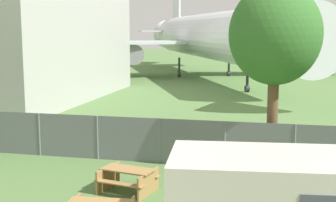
# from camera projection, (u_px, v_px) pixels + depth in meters

# --- Properties ---
(perimeter_fence) EXTENTS (56.07, 0.07, 1.78)m
(perimeter_fence) POSITION_uv_depth(u_px,v_px,m) (159.00, 141.00, 18.15)
(perimeter_fence) COLOR slate
(perimeter_fence) RESTS_ON ground
(airplane) EXTENTS (36.15, 44.91, 14.11)m
(airplane) POSITION_uv_depth(u_px,v_px,m) (208.00, 36.00, 50.50)
(airplane) COLOR white
(airplane) RESTS_ON ground
(picnic_bench_open_grass) EXTENTS (1.93, 1.71, 0.76)m
(picnic_bench_open_grass) POSITION_uv_depth(u_px,v_px,m) (128.00, 177.00, 14.98)
(picnic_bench_open_grass) COLOR #A37A47
(picnic_bench_open_grass) RESTS_ON ground
(tree_left_of_cabin) EXTENTS (3.45, 3.45, 6.89)m
(tree_left_of_cabin) POSITION_uv_depth(u_px,v_px,m) (275.00, 35.00, 17.36)
(tree_left_of_cabin) COLOR brown
(tree_left_of_cabin) RESTS_ON ground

